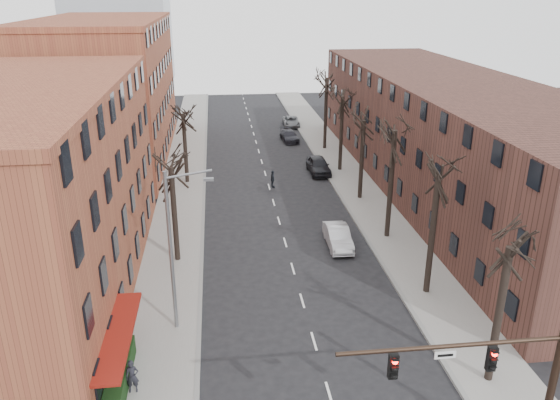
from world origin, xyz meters
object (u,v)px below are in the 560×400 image
object	(u,v)px
silver_sedan	(338,237)
parked_car_mid	(289,136)
pedestrian_a	(132,377)
parked_car_near	(318,165)

from	to	relation	value
silver_sedan	parked_car_mid	bearing A→B (deg)	90.19
parked_car_mid	pedestrian_a	xyz separation A→B (m)	(-12.89, -42.94, 0.33)
parked_car_near	parked_car_mid	xyz separation A→B (m)	(-1.26, 12.49, -0.19)
silver_sedan	parked_car_mid	xyz separation A→B (m)	(0.38, 29.00, -0.09)
parked_car_mid	silver_sedan	bearing A→B (deg)	-95.63
silver_sedan	parked_car_near	world-z (taller)	parked_car_near
parked_car_near	parked_car_mid	distance (m)	12.55
silver_sedan	parked_car_near	bearing A→B (deg)	85.28
parked_car_mid	pedestrian_a	size ratio (longest dim) A/B	2.69
parked_car_near	pedestrian_a	distance (m)	33.57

